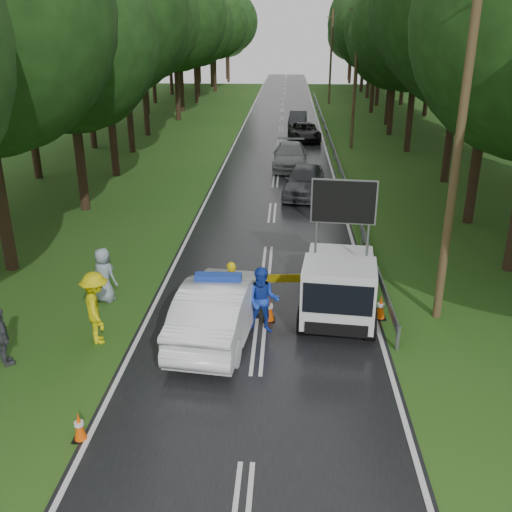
# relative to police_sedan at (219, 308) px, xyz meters

# --- Properties ---
(ground) EXTENTS (160.00, 160.00, 0.00)m
(ground) POSITION_rel_police_sedan_xyz_m (1.12, -0.54, -0.84)
(ground) COLOR #214E16
(ground) RESTS_ON ground
(road) EXTENTS (7.00, 140.00, 0.02)m
(road) POSITION_rel_police_sedan_xyz_m (1.12, 29.46, -0.83)
(road) COLOR black
(road) RESTS_ON ground
(guardrail) EXTENTS (0.12, 60.06, 0.70)m
(guardrail) POSITION_rel_police_sedan_xyz_m (4.82, 29.12, -0.30)
(guardrail) COLOR gray
(guardrail) RESTS_ON ground
(utility_pole_near) EXTENTS (1.40, 0.24, 10.00)m
(utility_pole_near) POSITION_rel_police_sedan_xyz_m (6.32, 1.46, 4.22)
(utility_pole_near) COLOR #4F3D25
(utility_pole_near) RESTS_ON ground
(utility_pole_mid) EXTENTS (1.40, 0.24, 10.00)m
(utility_pole_mid) POSITION_rel_police_sedan_xyz_m (6.32, 27.46, 4.22)
(utility_pole_mid) COLOR #4F3D25
(utility_pole_mid) RESTS_ON ground
(utility_pole_far) EXTENTS (1.40, 0.24, 10.00)m
(utility_pole_far) POSITION_rel_police_sedan_xyz_m (6.32, 53.46, 4.22)
(utility_pole_far) COLOR #4F3D25
(utility_pole_far) RESTS_ON ground
(police_sedan) EXTENTS (2.35, 5.26, 1.85)m
(police_sedan) POSITION_rel_police_sedan_xyz_m (0.00, 0.00, 0.00)
(police_sedan) COLOR white
(police_sedan) RESTS_ON ground
(work_truck) EXTENTS (2.57, 4.95, 3.79)m
(work_truck) POSITION_rel_police_sedan_xyz_m (3.38, 1.42, 0.19)
(work_truck) COLOR gray
(work_truck) RESTS_ON ground
(barrier) EXTENTS (2.65, 0.31, 1.10)m
(barrier) POSITION_rel_police_sedan_xyz_m (1.85, 1.81, -0.01)
(barrier) COLOR yellow
(barrier) RESTS_ON ground
(officer) EXTENTS (0.62, 0.43, 1.61)m
(officer) POSITION_rel_police_sedan_xyz_m (0.20, 1.46, -0.04)
(officer) COLOR yellow
(officer) RESTS_ON ground
(civilian) EXTENTS (0.97, 0.77, 1.93)m
(civilian) POSITION_rel_police_sedan_xyz_m (1.20, 0.25, 0.12)
(civilian) COLOR #1C3DB7
(civilian) RESTS_ON ground
(bystander_left) EXTENTS (1.24, 1.51, 2.03)m
(bystander_left) POSITION_rel_police_sedan_xyz_m (-3.24, -0.54, 0.17)
(bystander_left) COLOR #D4C80B
(bystander_left) RESTS_ON ground
(bystander_mid) EXTENTS (0.92, 0.95, 1.60)m
(bystander_mid) POSITION_rel_police_sedan_xyz_m (-5.26, -1.82, -0.04)
(bystander_mid) COLOR #3F4147
(bystander_mid) RESTS_ON ground
(bystander_right) EXTENTS (1.01, 0.87, 1.75)m
(bystander_right) POSITION_rel_police_sedan_xyz_m (-3.82, 1.96, 0.03)
(bystander_right) COLOR #8C9BA9
(bystander_right) RESTS_ON ground
(queue_car_first) EXTENTS (2.48, 4.87, 1.59)m
(queue_car_first) POSITION_rel_police_sedan_xyz_m (2.66, 14.52, -0.05)
(queue_car_first) COLOR #3D4044
(queue_car_first) RESTS_ON ground
(queue_car_second) EXTENTS (2.15, 5.12, 1.47)m
(queue_car_second) POSITION_rel_police_sedan_xyz_m (1.92, 20.87, -0.11)
(queue_car_second) COLOR #94959B
(queue_car_second) RESTS_ON ground
(queue_car_third) EXTENTS (2.62, 4.94, 1.32)m
(queue_car_third) POSITION_rel_police_sedan_xyz_m (3.00, 30.28, -0.18)
(queue_car_third) COLOR black
(queue_car_third) RESTS_ON ground
(queue_car_fourth) EXTENTS (1.73, 4.13, 1.33)m
(queue_car_fourth) POSITION_rel_police_sedan_xyz_m (2.57, 37.00, -0.18)
(queue_car_fourth) COLOR #383A3E
(queue_car_fourth) RESTS_ON ground
(cone_near_left) EXTENTS (0.32, 0.32, 0.67)m
(cone_near_left) POSITION_rel_police_sedan_xyz_m (-2.38, -4.54, -0.52)
(cone_near_left) COLOR black
(cone_near_left) RESTS_ON ground
(cone_center) EXTENTS (0.38, 0.38, 0.80)m
(cone_center) POSITION_rel_police_sedan_xyz_m (1.35, 0.90, -0.45)
(cone_center) COLOR black
(cone_center) RESTS_ON ground
(cone_far) EXTENTS (0.36, 0.36, 0.77)m
(cone_far) POSITION_rel_police_sedan_xyz_m (0.92, 3.09, -0.47)
(cone_far) COLOR black
(cone_far) RESTS_ON ground
(cone_left_mid) EXTENTS (0.36, 0.36, 0.75)m
(cone_left_mid) POSITION_rel_police_sedan_xyz_m (-0.88, 1.45, -0.48)
(cone_left_mid) COLOR black
(cone_left_mid) RESTS_ON ground
(cone_right) EXTENTS (0.35, 0.35, 0.74)m
(cone_right) POSITION_rel_police_sedan_xyz_m (4.62, 1.23, -0.49)
(cone_right) COLOR black
(cone_right) RESTS_ON ground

